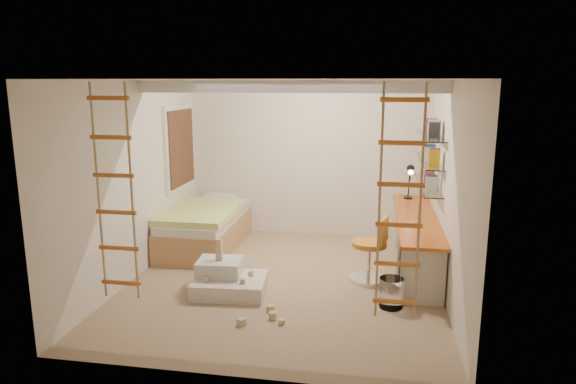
% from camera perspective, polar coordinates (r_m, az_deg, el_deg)
% --- Properties ---
extents(floor, '(4.50, 4.50, 0.00)m').
position_cam_1_polar(floor, '(6.85, -0.43, -9.98)').
color(floor, '#948260').
rests_on(floor, ground).
extents(ceiling_beam, '(4.00, 0.18, 0.16)m').
position_cam_1_polar(ceiling_beam, '(6.64, 0.00, 11.64)').
color(ceiling_beam, white).
rests_on(ceiling_beam, ceiling).
extents(window_frame, '(0.06, 1.15, 1.35)m').
position_cam_1_polar(window_frame, '(8.40, -11.99, 4.84)').
color(window_frame, white).
rests_on(window_frame, wall_left).
extents(window_blind, '(0.02, 1.00, 1.20)m').
position_cam_1_polar(window_blind, '(8.38, -11.74, 4.84)').
color(window_blind, '#4C2D1E').
rests_on(window_blind, window_frame).
extents(rope_ladder_left, '(0.41, 0.04, 2.13)m').
position_cam_1_polar(rope_ladder_left, '(5.24, -18.68, -0.21)').
color(rope_ladder_left, '#C15E21').
rests_on(rope_ladder_left, ceiling).
extents(rope_ladder_right, '(0.41, 0.04, 2.13)m').
position_cam_1_polar(rope_ladder_right, '(4.62, 12.30, -1.43)').
color(rope_ladder_right, orange).
rests_on(rope_ladder_right, ceiling).
extents(waste_bin, '(0.28, 0.28, 0.35)m').
position_cam_1_polar(waste_bin, '(6.20, 11.40, -10.91)').
color(waste_bin, white).
rests_on(waste_bin, floor).
extents(desk, '(0.56, 2.80, 0.75)m').
position_cam_1_polar(desk, '(7.45, 13.93, -5.19)').
color(desk, '#CA5A17').
rests_on(desk, floor).
extents(shelves, '(0.25, 1.80, 0.71)m').
position_cam_1_polar(shelves, '(7.49, 15.39, 3.43)').
color(shelves, white).
rests_on(shelves, wall_right).
extents(bed, '(1.02, 2.00, 0.69)m').
position_cam_1_polar(bed, '(8.22, -9.14, -3.89)').
color(bed, '#AD7F51').
rests_on(bed, floor).
extents(task_lamp, '(0.14, 0.36, 0.57)m').
position_cam_1_polar(task_lamp, '(8.21, 13.41, 1.69)').
color(task_lamp, black).
rests_on(task_lamp, desk).
extents(swivel_chair, '(0.63, 0.63, 0.87)m').
position_cam_1_polar(swivel_chair, '(6.86, 9.17, -7.21)').
color(swivel_chair, orange).
rests_on(swivel_chair, floor).
extents(play_platform, '(0.94, 0.76, 0.39)m').
position_cam_1_polar(play_platform, '(6.54, -6.78, -9.70)').
color(play_platform, silver).
rests_on(play_platform, floor).
extents(toy_blocks, '(1.09, 1.01, 0.66)m').
position_cam_1_polar(toy_blocks, '(6.19, -5.31, -9.91)').
color(toy_blocks, '#CCB284').
rests_on(toy_blocks, floor).
extents(books, '(0.14, 0.70, 0.92)m').
position_cam_1_polar(books, '(7.47, 15.45, 4.56)').
color(books, white).
rests_on(books, shelves).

